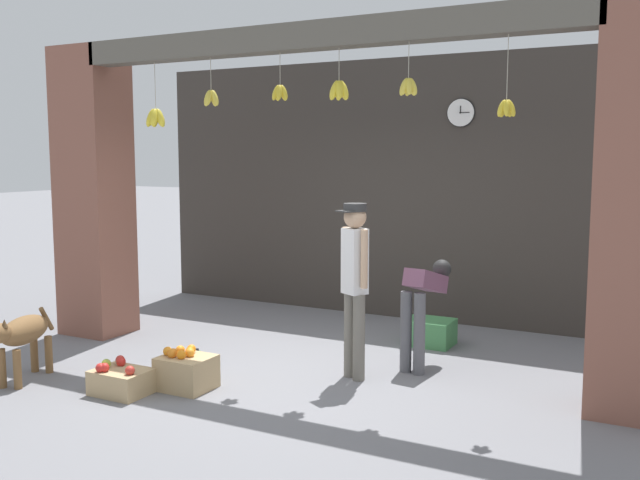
% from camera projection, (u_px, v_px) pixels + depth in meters
% --- Properties ---
extents(ground_plane, '(60.00, 60.00, 0.00)m').
position_uv_depth(ground_plane, '(301.00, 374.00, 6.70)').
color(ground_plane, slate).
extents(shop_back_wall, '(7.01, 0.12, 3.23)m').
position_uv_depth(shop_back_wall, '(405.00, 190.00, 8.86)').
color(shop_back_wall, '#38332D').
rests_on(shop_back_wall, ground_plane).
extents(shop_pillar_left, '(0.70, 0.60, 3.23)m').
position_uv_depth(shop_pillar_left, '(94.00, 193.00, 8.10)').
color(shop_pillar_left, brown).
rests_on(shop_pillar_left, ground_plane).
extents(storefront_awning, '(5.11, 0.29, 0.91)m').
position_uv_depth(storefront_awning, '(305.00, 41.00, 6.45)').
color(storefront_awning, '#5B564C').
extents(dog, '(0.42, 0.91, 0.65)m').
position_uv_depth(dog, '(22.00, 334.00, 6.43)').
color(dog, brown).
rests_on(dog, ground_plane).
extents(shopkeeper, '(0.31, 0.30, 1.62)m').
position_uv_depth(shopkeeper, '(355.00, 277.00, 6.46)').
color(shopkeeper, '#6B665B').
rests_on(shopkeeper, ground_plane).
extents(worker_stooping, '(0.30, 0.77, 1.01)m').
position_uv_depth(worker_stooping, '(423.00, 300.00, 6.82)').
color(worker_stooping, '#56565B').
rests_on(worker_stooping, ground_plane).
extents(fruit_crate_oranges, '(0.45, 0.39, 0.37)m').
position_uv_depth(fruit_crate_oranges, '(186.00, 371.00, 6.26)').
color(fruit_crate_oranges, tan).
rests_on(fruit_crate_oranges, ground_plane).
extents(fruit_crate_apples, '(0.48, 0.36, 0.29)m').
position_uv_depth(fruit_crate_apples, '(121.00, 380.00, 6.13)').
color(fruit_crate_apples, tan).
rests_on(fruit_crate_apples, ground_plane).
extents(produce_box_green, '(0.50, 0.41, 0.28)m').
position_uv_depth(produce_box_green, '(429.00, 332.00, 7.71)').
color(produce_box_green, '#42844C').
rests_on(produce_box_green, ground_plane).
extents(water_bottle, '(0.08, 0.08, 0.26)m').
position_uv_depth(water_bottle, '(197.00, 363.00, 6.64)').
color(water_bottle, '#38934C').
rests_on(water_bottle, ground_plane).
extents(wall_clock, '(0.34, 0.03, 0.34)m').
position_uv_depth(wall_clock, '(461.00, 113.00, 8.36)').
color(wall_clock, black).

